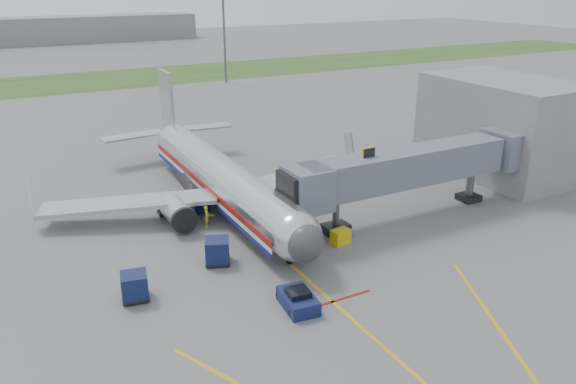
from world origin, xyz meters
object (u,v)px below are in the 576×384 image
ramp_worker (207,216)px  pushback_tug (298,300)px  airliner (221,177)px  belt_loader (193,200)px

ramp_worker → pushback_tug: bearing=-145.8°
pushback_tug → airliner: bearing=82.9°
airliner → belt_loader: 3.34m
belt_loader → ramp_worker: (-0.50, -4.93, 0.35)m
airliner → ramp_worker: (-3.00, -4.13, -1.70)m
pushback_tug → belt_loader: size_ratio=0.66×
airliner → ramp_worker: size_ratio=18.97×
belt_loader → ramp_worker: 4.97m
belt_loader → ramp_worker: belt_loader is taller
pushback_tug → ramp_worker: size_ratio=1.75×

